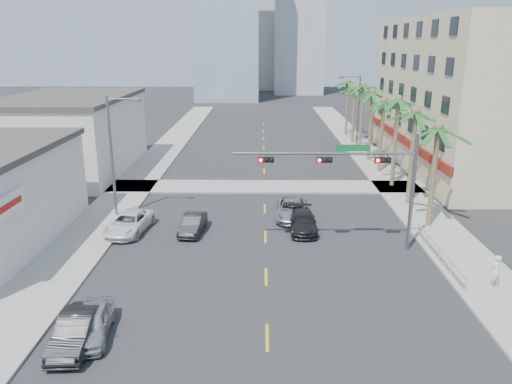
% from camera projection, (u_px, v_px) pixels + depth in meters
% --- Properties ---
extents(ground, '(260.00, 260.00, 0.00)m').
position_uv_depth(ground, '(267.00, 314.00, 24.12)').
color(ground, '#262628').
rests_on(ground, ground).
extents(sidewalk_right, '(4.00, 120.00, 0.15)m').
position_uv_depth(sidewalk_right, '(403.00, 194.00, 43.12)').
color(sidewalk_right, gray).
rests_on(sidewalk_right, ground).
extents(sidewalk_left, '(4.00, 120.00, 0.15)m').
position_uv_depth(sidewalk_left, '(127.00, 193.00, 43.38)').
color(sidewalk_left, gray).
rests_on(sidewalk_left, ground).
extents(sidewalk_cross, '(80.00, 4.00, 0.15)m').
position_uv_depth(sidewalk_cross, '(264.00, 187.00, 45.17)').
color(sidewalk_cross, gray).
rests_on(sidewalk_cross, ground).
extents(building_right, '(15.25, 28.00, 15.00)m').
position_uv_depth(building_right, '(481.00, 95.00, 50.46)').
color(building_right, beige).
rests_on(building_right, ground).
extents(building_left_far, '(11.00, 18.00, 7.20)m').
position_uv_depth(building_left_far, '(71.00, 136.00, 50.11)').
color(building_left_far, beige).
rests_on(building_left_far, ground).
extents(tower_far_center, '(16.00, 16.00, 42.00)m').
position_uv_depth(tower_far_center, '(252.00, 11.00, 137.83)').
color(tower_far_center, '#ADADB2').
rests_on(tower_far_center, ground).
extents(traffic_signal_mast, '(11.12, 0.54, 7.20)m').
position_uv_depth(traffic_signal_mast, '(361.00, 172.00, 30.22)').
color(traffic_signal_mast, slate).
rests_on(traffic_signal_mast, ground).
extents(palm_tree_0, '(4.80, 4.80, 7.80)m').
position_uv_depth(palm_tree_0, '(438.00, 128.00, 33.45)').
color(palm_tree_0, brown).
rests_on(palm_tree_0, ground).
extents(palm_tree_1, '(4.80, 4.80, 8.16)m').
position_uv_depth(palm_tree_1, '(416.00, 113.00, 38.33)').
color(palm_tree_1, brown).
rests_on(palm_tree_1, ground).
extents(palm_tree_2, '(4.80, 4.80, 8.52)m').
position_uv_depth(palm_tree_2, '(398.00, 101.00, 43.21)').
color(palm_tree_2, brown).
rests_on(palm_tree_2, ground).
extents(palm_tree_3, '(4.80, 4.80, 7.80)m').
position_uv_depth(palm_tree_3, '(384.00, 102.00, 48.39)').
color(palm_tree_3, brown).
rests_on(palm_tree_3, ground).
extents(palm_tree_4, '(4.80, 4.80, 8.16)m').
position_uv_depth(palm_tree_4, '(373.00, 93.00, 53.27)').
color(palm_tree_4, brown).
rests_on(palm_tree_4, ground).
extents(palm_tree_5, '(4.80, 4.80, 8.52)m').
position_uv_depth(palm_tree_5, '(363.00, 86.00, 58.15)').
color(palm_tree_5, brown).
rests_on(palm_tree_5, ground).
extents(palm_tree_6, '(4.80, 4.80, 7.80)m').
position_uv_depth(palm_tree_6, '(355.00, 88.00, 63.33)').
color(palm_tree_6, brown).
rests_on(palm_tree_6, ground).
extents(palm_tree_7, '(4.80, 4.80, 8.16)m').
position_uv_depth(palm_tree_7, '(348.00, 82.00, 68.21)').
color(palm_tree_7, brown).
rests_on(palm_tree_7, ground).
extents(streetlight_left, '(2.55, 0.25, 9.00)m').
position_uv_depth(streetlight_left, '(114.00, 151.00, 36.19)').
color(streetlight_left, slate).
rests_on(streetlight_left, ground).
extents(streetlight_right, '(2.55, 0.25, 9.00)m').
position_uv_depth(streetlight_right, '(357.00, 109.00, 58.94)').
color(streetlight_right, slate).
rests_on(streetlight_right, ground).
extents(guardrail, '(0.08, 8.08, 1.00)m').
position_uv_depth(guardrail, '(439.00, 252.00, 29.56)').
color(guardrail, silver).
rests_on(guardrail, ground).
extents(car_parked_near, '(2.07, 4.17, 1.36)m').
position_uv_depth(car_parked_near, '(91.00, 323.00, 22.07)').
color(car_parked_near, silver).
rests_on(car_parked_near, ground).
extents(car_parked_mid, '(1.67, 4.25, 1.38)m').
position_uv_depth(car_parked_mid, '(76.00, 331.00, 21.46)').
color(car_parked_mid, black).
rests_on(car_parked_mid, ground).
extents(car_parked_far, '(2.86, 5.16, 1.36)m').
position_uv_depth(car_parked_far, '(129.00, 223.00, 34.33)').
color(car_parked_far, white).
rests_on(car_parked_far, ground).
extents(car_lane_left, '(1.69, 3.92, 1.26)m').
position_uv_depth(car_lane_left, '(193.00, 224.00, 34.31)').
color(car_lane_left, black).
rests_on(car_lane_left, ground).
extents(car_lane_center, '(2.59, 5.11, 1.38)m').
position_uv_depth(car_lane_center, '(292.00, 209.00, 37.15)').
color(car_lane_center, '#ADAEB2').
rests_on(car_lane_center, ground).
extents(car_lane_right, '(1.85, 4.50, 1.30)m').
position_uv_depth(car_lane_right, '(303.00, 222.00, 34.64)').
color(car_lane_right, black).
rests_on(car_lane_right, ground).
extents(pedestrian, '(0.78, 0.67, 1.81)m').
position_uv_depth(pedestrian, '(496.00, 271.00, 26.25)').
color(pedestrian, white).
rests_on(pedestrian, sidewalk_right).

